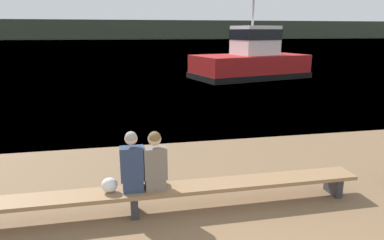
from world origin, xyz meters
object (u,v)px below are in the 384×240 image
(person_right, at_px, (155,163))
(tugboat_red, at_px, (251,62))
(shopping_bag, at_px, (109,185))
(bench_main, at_px, (134,194))
(person_left, at_px, (132,165))

(person_right, bearing_deg, tugboat_red, 64.15)
(person_right, xyz_separation_m, shopping_bag, (-0.74, 0.01, -0.32))
(person_right, xyz_separation_m, tugboat_red, (7.78, 16.05, 0.17))
(person_right, relative_size, tugboat_red, 0.12)
(shopping_bag, height_order, tugboat_red, tugboat_red)
(bench_main, relative_size, shopping_bag, 30.71)
(person_left, relative_size, person_right, 1.02)
(person_left, relative_size, shopping_bag, 3.94)
(bench_main, bearing_deg, person_left, 112.65)
(person_right, distance_m, tugboat_red, 17.83)
(person_right, bearing_deg, person_left, 179.95)
(person_left, height_order, shopping_bag, person_left)
(bench_main, relative_size, tugboat_red, 0.99)
(person_left, xyz_separation_m, shopping_bag, (-0.38, 0.01, -0.32))
(person_right, height_order, tugboat_red, tugboat_red)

